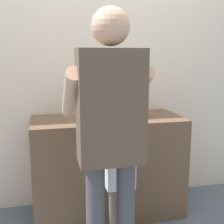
{
  "coord_description": "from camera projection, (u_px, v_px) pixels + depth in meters",
  "views": [
    {
      "loc": [
        -0.52,
        -2.07,
        1.39
      ],
      "look_at": [
        0.0,
        0.15,
        0.94
      ],
      "focal_mm": 47.04,
      "sensor_mm": 36.0,
      "label": 1
    }
  ],
  "objects": [
    {
      "name": "back_wall",
      "position": [
        100.0,
        59.0,
        2.69
      ],
      "size": [
        4.4,
        0.08,
        2.7
      ],
      "color": "beige",
      "rests_on": "ground"
    },
    {
      "name": "vanity_cabinet",
      "position": [
        108.0,
        166.0,
        2.56
      ],
      "size": [
        1.27,
        0.54,
        0.86
      ],
      "primitive_type": "cube",
      "color": "brown",
      "rests_on": "ground"
    },
    {
      "name": "sink_basin",
      "position": [
        108.0,
        112.0,
        2.45
      ],
      "size": [
        0.37,
        0.37,
        0.11
      ],
      "color": "silver",
      "rests_on": "vanity_cabinet"
    },
    {
      "name": "faucet",
      "position": [
        103.0,
        105.0,
        2.66
      ],
      "size": [
        0.18,
        0.14,
        0.18
      ],
      "color": "#B7BABF",
      "rests_on": "vanity_cabinet"
    },
    {
      "name": "toothbrush_cup",
      "position": [
        145.0,
        111.0,
        2.5
      ],
      "size": [
        0.07,
        0.07,
        0.21
      ],
      "color": "#D86666",
      "rests_on": "vanity_cabinet"
    },
    {
      "name": "child_toddler",
      "position": [
        120.0,
        171.0,
        2.16
      ],
      "size": [
        0.28,
        0.28,
        0.92
      ],
      "color": "#6B5B4C",
      "rests_on": "ground"
    },
    {
      "name": "adult_parent",
      "position": [
        110.0,
        124.0,
        1.72
      ],
      "size": [
        0.51,
        0.54,
        1.65
      ],
      "color": "#47474C",
      "rests_on": "ground"
    }
  ]
}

